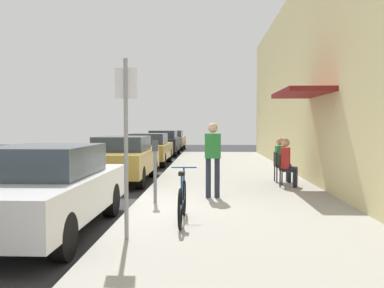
# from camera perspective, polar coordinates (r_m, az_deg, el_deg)

# --- Properties ---
(ground_plane) EXTENTS (60.00, 60.00, 0.00)m
(ground_plane) POSITION_cam_1_polar(r_m,az_deg,el_deg) (8.61, -8.52, -9.34)
(ground_plane) COLOR #2D2D30
(sidewalk_slab) EXTENTS (4.50, 32.00, 0.12)m
(sidewalk_slab) POSITION_cam_1_polar(r_m,az_deg,el_deg) (10.44, 5.92, -6.90)
(sidewalk_slab) COLOR #9E9B93
(sidewalk_slab) RESTS_ON ground_plane
(building_facade) EXTENTS (1.40, 32.00, 6.48)m
(building_facade) POSITION_cam_1_polar(r_m,az_deg,el_deg) (10.83, 18.96, 10.20)
(building_facade) COLOR beige
(building_facade) RESTS_ON ground_plane
(parked_car_0) EXTENTS (1.80, 4.40, 1.43)m
(parked_car_0) POSITION_cam_1_polar(r_m,az_deg,el_deg) (7.38, -19.20, -5.63)
(parked_car_0) COLOR silver
(parked_car_0) RESTS_ON ground_plane
(parked_car_1) EXTENTS (1.80, 4.40, 1.42)m
(parked_car_1) POSITION_cam_1_polar(r_m,az_deg,el_deg) (13.37, -9.33, -1.91)
(parked_car_1) COLOR #A58433
(parked_car_1) RESTS_ON ground_plane
(parked_car_2) EXTENTS (1.80, 4.40, 1.40)m
(parked_car_2) POSITION_cam_1_polar(r_m,az_deg,el_deg) (19.11, -5.81, -0.60)
(parked_car_2) COLOR #A58433
(parked_car_2) RESTS_ON ground_plane
(parked_car_3) EXTENTS (1.80, 4.40, 1.45)m
(parked_car_3) POSITION_cam_1_polar(r_m,az_deg,el_deg) (25.08, -3.87, 0.21)
(parked_car_3) COLOR black
(parked_car_3) RESTS_ON ground_plane
(parked_car_4) EXTENTS (1.80, 4.40, 1.39)m
(parked_car_4) POSITION_cam_1_polar(r_m,az_deg,el_deg) (30.77, -2.73, 0.59)
(parked_car_4) COLOR #A58433
(parked_car_4) RESTS_ON ground_plane
(parking_meter) EXTENTS (0.12, 0.10, 1.32)m
(parking_meter) POSITION_cam_1_polar(r_m,az_deg,el_deg) (9.07, -4.96, -3.06)
(parking_meter) COLOR slate
(parking_meter) RESTS_ON sidewalk_slab
(street_sign) EXTENTS (0.32, 0.06, 2.60)m
(street_sign) POSITION_cam_1_polar(r_m,az_deg,el_deg) (6.18, -8.81, 1.31)
(street_sign) COLOR gray
(street_sign) RESTS_ON sidewalk_slab
(bicycle_0) EXTENTS (0.46, 1.71, 0.90)m
(bicycle_0) POSITION_cam_1_polar(r_m,az_deg,el_deg) (7.29, -1.31, -7.66)
(bicycle_0) COLOR black
(bicycle_0) RESTS_ON sidewalk_slab
(cafe_chair_0) EXTENTS (0.55, 0.55, 0.87)m
(cafe_chair_0) POSITION_cam_1_polar(r_m,az_deg,el_deg) (11.71, 12.37, -3.14)
(cafe_chair_0) COLOR black
(cafe_chair_0) RESTS_ON sidewalk_slab
(seated_patron_0) EXTENTS (0.50, 0.46, 1.29)m
(seated_patron_0) POSITION_cam_1_polar(r_m,az_deg,el_deg) (11.69, 12.67, -2.20)
(seated_patron_0) COLOR #232838
(seated_patron_0) RESTS_ON sidewalk_slab
(cafe_chair_1) EXTENTS (0.45, 0.45, 0.87)m
(cafe_chair_1) POSITION_cam_1_polar(r_m,az_deg,el_deg) (12.60, 11.63, -2.73)
(cafe_chair_1) COLOR black
(cafe_chair_1) RESTS_ON sidewalk_slab
(seated_patron_1) EXTENTS (0.43, 0.36, 1.29)m
(seated_patron_1) POSITION_cam_1_polar(r_m,az_deg,el_deg) (12.59, 11.91, -1.86)
(seated_patron_1) COLOR #232838
(seated_patron_1) RESTS_ON sidewalk_slab
(pedestrian_standing) EXTENTS (0.36, 0.22, 1.70)m
(pedestrian_standing) POSITION_cam_1_polar(r_m,az_deg,el_deg) (9.66, 2.79, -1.32)
(pedestrian_standing) COLOR #232838
(pedestrian_standing) RESTS_ON sidewalk_slab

